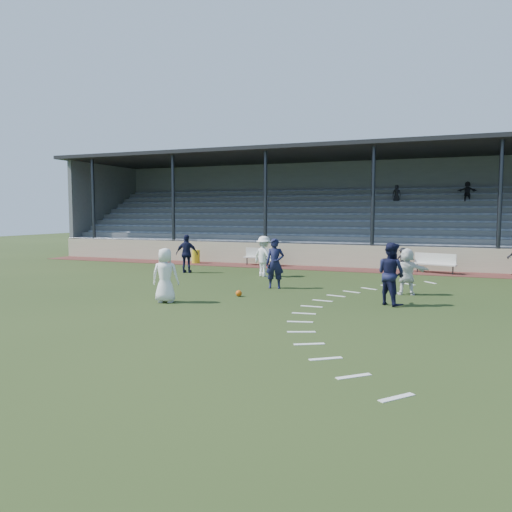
# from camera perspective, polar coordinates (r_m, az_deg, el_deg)

# --- Properties ---
(ground) EXTENTS (90.00, 90.00, 0.00)m
(ground) POSITION_cam_1_polar(r_m,az_deg,el_deg) (16.74, -3.12, -5.13)
(ground) COLOR #243515
(ground) RESTS_ON ground
(cinder_track) EXTENTS (34.00, 2.00, 0.02)m
(cinder_track) POSITION_cam_1_polar(r_m,az_deg,el_deg) (26.56, 6.29, -1.37)
(cinder_track) COLOR #502420
(cinder_track) RESTS_ON ground
(retaining_wall) EXTENTS (34.00, 0.18, 1.20)m
(retaining_wall) POSITION_cam_1_polar(r_m,az_deg,el_deg) (27.51, 6.87, 0.08)
(retaining_wall) COLOR beige
(retaining_wall) RESTS_ON ground
(bench_left) EXTENTS (2.01, 0.49, 0.95)m
(bench_left) POSITION_cam_1_polar(r_m,az_deg,el_deg) (27.74, 0.67, 0.12)
(bench_left) COLOR silver
(bench_left) RESTS_ON cinder_track
(bench_right) EXTENTS (2.03, 1.00, 0.95)m
(bench_right) POSITION_cam_1_polar(r_m,az_deg,el_deg) (25.63, 19.78, -0.58)
(bench_right) COLOR silver
(bench_right) RESTS_ON cinder_track
(trash_bin) EXTENTS (0.47, 0.47, 0.76)m
(trash_bin) POSITION_cam_1_polar(r_m,az_deg,el_deg) (29.06, -6.90, -0.06)
(trash_bin) COLOR yellow
(trash_bin) RESTS_ON cinder_track
(football) EXTENTS (0.22, 0.22, 0.22)m
(football) POSITION_cam_1_polar(r_m,az_deg,el_deg) (17.57, -1.98, -4.28)
(football) COLOR #D1560C
(football) RESTS_ON ground
(player_white_lead) EXTENTS (1.00, 0.80, 1.79)m
(player_white_lead) POSITION_cam_1_polar(r_m,az_deg,el_deg) (16.58, -10.33, -2.18)
(player_white_lead) COLOR white
(player_white_lead) RESTS_ON ground
(player_navy_lead) EXTENTS (0.80, 0.62, 1.94)m
(player_navy_lead) POSITION_cam_1_polar(r_m,az_deg,el_deg) (19.33, 2.18, -0.86)
(player_navy_lead) COLOR #131535
(player_navy_lead) RESTS_ON ground
(player_navy_mid) EXTENTS (1.23, 1.19, 2.00)m
(player_navy_mid) POSITION_cam_1_polar(r_m,az_deg,el_deg) (16.42, 15.16, -1.98)
(player_navy_mid) COLOR #131535
(player_navy_mid) RESTS_ON ground
(player_white_wing) EXTENTS (1.39, 1.16, 1.86)m
(player_white_wing) POSITION_cam_1_polar(r_m,az_deg,el_deg) (22.93, 0.91, -0.03)
(player_white_wing) COLOR white
(player_white_wing) RESTS_ON ground
(player_navy_wing) EXTENTS (1.17, 0.69, 1.87)m
(player_navy_wing) POSITION_cam_1_polar(r_m,az_deg,el_deg) (24.58, -7.90, 0.26)
(player_navy_wing) COLOR #131535
(player_navy_wing) RESTS_ON ground
(player_white_back) EXTENTS (1.62, 0.77, 1.68)m
(player_white_back) POSITION_cam_1_polar(r_m,az_deg,el_deg) (18.63, 16.85, -1.70)
(player_white_back) COLOR white
(player_white_back) RESTS_ON ground
(sub_left_near) EXTENTS (0.39, 0.27, 1.01)m
(sub_left_near) POSITION_cam_1_polar(r_m,az_deg,el_deg) (27.41, 0.93, -0.07)
(sub_left_near) COLOR black
(sub_left_near) RESTS_ON cinder_track
(sub_left_far) EXTENTS (0.66, 0.32, 1.10)m
(sub_left_far) POSITION_cam_1_polar(r_m,az_deg,el_deg) (27.10, 2.04, -0.03)
(sub_left_far) COLOR black
(sub_left_far) RESTS_ON cinder_track
(sub_right) EXTENTS (0.78, 0.48, 1.17)m
(sub_right) POSITION_cam_1_polar(r_m,az_deg,el_deg) (25.94, 16.43, -0.37)
(sub_right) COLOR black
(sub_right) RESTS_ON cinder_track
(grandstand) EXTENTS (34.60, 9.00, 6.61)m
(grandstand) POSITION_cam_1_polar(r_m,az_deg,el_deg) (32.01, 9.02, 3.61)
(grandstand) COLOR slate
(grandstand) RESTS_ON ground
(penalty_arc) EXTENTS (3.89, 14.63, 0.01)m
(penalty_arc) POSITION_cam_1_polar(r_m,az_deg,el_deg) (15.52, 10.94, -6.00)
(penalty_arc) COLOR white
(penalty_arc) RESTS_ON ground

